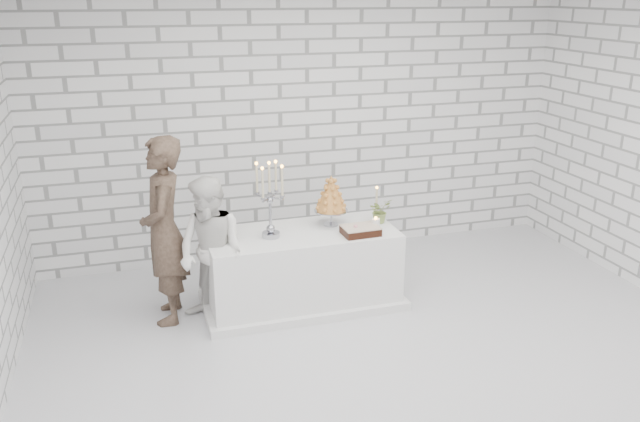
{
  "coord_description": "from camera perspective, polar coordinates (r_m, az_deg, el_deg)",
  "views": [
    {
      "loc": [
        -1.97,
        -4.37,
        2.92
      ],
      "look_at": [
        -0.35,
        0.87,
        1.05
      ],
      "focal_mm": 36.31,
      "sensor_mm": 36.0,
      "label": 1
    }
  ],
  "objects": [
    {
      "name": "groom",
      "position": [
        6.0,
        -13.56,
        -1.72
      ],
      "size": [
        0.48,
        0.67,
        1.74
      ],
      "primitive_type": "imported",
      "rotation": [
        0.0,
        0.0,
        -1.68
      ],
      "color": "#38281F",
      "rests_on": "ground"
    },
    {
      "name": "bride",
      "position": [
        5.88,
        -9.53,
        -3.67
      ],
      "size": [
        0.84,
        0.86,
        1.39
      ],
      "primitive_type": "imported",
      "rotation": [
        0.0,
        0.0,
        -0.85
      ],
      "color": "white",
      "rests_on": "ground"
    },
    {
      "name": "ground",
      "position": [
        5.61,
        6.23,
        -12.64
      ],
      "size": [
        6.0,
        5.0,
        0.01
      ],
      "primitive_type": "cube",
      "color": "silver",
      "rests_on": "ground"
    },
    {
      "name": "chocolate_cake",
      "position": [
        6.08,
        3.59,
        -1.72
      ],
      "size": [
        0.35,
        0.25,
        0.08
      ],
      "primitive_type": "cube",
      "rotation": [
        0.0,
        0.0,
        0.03
      ],
      "color": "black",
      "rests_on": "cake_table"
    },
    {
      "name": "candelabra",
      "position": [
        5.91,
        -4.43,
        0.98
      ],
      "size": [
        0.32,
        0.32,
        0.73
      ],
      "primitive_type": null,
      "rotation": [
        0.0,
        0.0,
        0.08
      ],
      "color": "#9A9BA4",
      "rests_on": "cake_table"
    },
    {
      "name": "wall_front",
      "position": [
        3.06,
        26.24,
        -10.9
      ],
      "size": [
        6.0,
        0.01,
        3.0
      ],
      "primitive_type": "cube",
      "color": "white",
      "rests_on": "ground"
    },
    {
      "name": "flowers",
      "position": [
        6.38,
        5.29,
        0.02
      ],
      "size": [
        0.27,
        0.25,
        0.24
      ],
      "primitive_type": "imported",
      "rotation": [
        0.0,
        0.0,
        0.34
      ],
      "color": "#5E7E3F",
      "rests_on": "cake_table"
    },
    {
      "name": "pillar_candle",
      "position": [
        6.18,
        4.92,
        -1.22
      ],
      "size": [
        0.09,
        0.09,
        0.12
      ],
      "primitive_type": "cylinder",
      "rotation": [
        0.0,
        0.0,
        0.21
      ],
      "color": "white",
      "rests_on": "cake_table"
    },
    {
      "name": "wall_back",
      "position": [
        7.29,
        -1.12,
        7.59
      ],
      "size": [
        6.0,
        0.01,
        3.0
      ],
      "primitive_type": "cube",
      "color": "white",
      "rests_on": "ground"
    },
    {
      "name": "cake_table",
      "position": [
        6.28,
        -1.6,
        -5.07
      ],
      "size": [
        1.8,
        0.8,
        0.75
      ],
      "primitive_type": "cube",
      "color": "white",
      "rests_on": "ground"
    },
    {
      "name": "croquembouche",
      "position": [
        6.24,
        0.98,
        0.93
      ],
      "size": [
        0.38,
        0.38,
        0.5
      ],
      "primitive_type": null,
      "rotation": [
        0.0,
        0.0,
        -0.19
      ],
      "color": "#B97331",
      "rests_on": "cake_table"
    },
    {
      "name": "extra_taper",
      "position": [
        6.46,
        4.99,
        0.63
      ],
      "size": [
        0.08,
        0.08,
        0.32
      ],
      "primitive_type": "cylinder",
      "rotation": [
        0.0,
        0.0,
        -0.33
      ],
      "color": "beige",
      "rests_on": "cake_table"
    }
  ]
}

